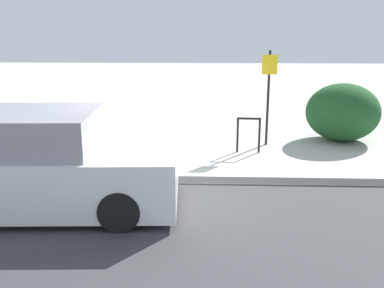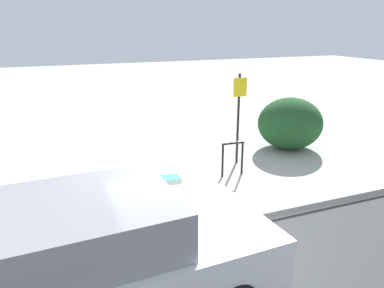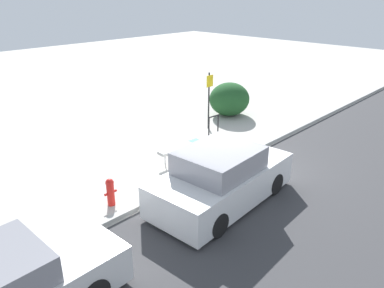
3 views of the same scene
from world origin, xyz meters
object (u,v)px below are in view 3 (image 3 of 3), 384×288
at_px(fire_hydrant, 110,191).
at_px(parked_car_near, 222,179).
at_px(bench, 181,148).
at_px(sign_post, 209,96).
at_px(bike_rack, 214,124).

relative_size(fire_hydrant, parked_car_near, 0.18).
relative_size(bench, fire_hydrant, 2.23).
bearing_deg(fire_hydrant, sign_post, 18.53).
relative_size(sign_post, parked_car_near, 0.54).
bearing_deg(fire_hydrant, parked_car_near, -42.90).
relative_size(bike_rack, sign_post, 0.36).
bearing_deg(bench, fire_hydrant, -164.37).
xyz_separation_m(sign_post, fire_hydrant, (-6.19, -2.07, -0.98)).
bearing_deg(parked_car_near, sign_post, 42.06).
xyz_separation_m(bike_rack, parked_car_near, (-3.54, -3.35, 0.19)).
height_order(bike_rack, fire_hydrant, bike_rack).
distance_m(bike_rack, fire_hydrant, 5.84).
bearing_deg(bench, parked_car_near, -108.76).
bearing_deg(parked_car_near, fire_hydrant, 134.10).
height_order(sign_post, fire_hydrant, sign_post).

